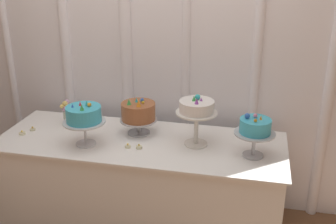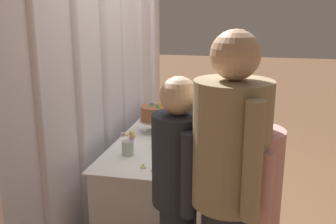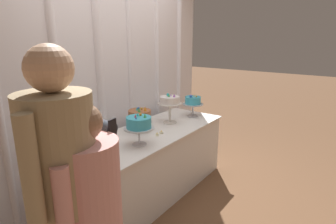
# 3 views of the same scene
# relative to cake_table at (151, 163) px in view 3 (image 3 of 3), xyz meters

# --- Properties ---
(ground_plane) EXTENTS (24.00, 24.00, 0.00)m
(ground_plane) POSITION_rel_cake_table_xyz_m (0.00, -0.10, -0.38)
(ground_plane) COLOR brown
(draped_curtain) EXTENTS (3.45, 0.19, 2.83)m
(draped_curtain) POSITION_rel_cake_table_xyz_m (0.01, 0.51, 1.15)
(draped_curtain) COLOR white
(draped_curtain) RESTS_ON ground_plane
(cake_table) EXTENTS (2.09, 0.76, 0.76)m
(cake_table) POSITION_rel_cake_table_xyz_m (0.00, 0.00, 0.00)
(cake_table) COLOR white
(cake_table) RESTS_ON ground_plane
(cake_display_leftmost) EXTENTS (0.30, 0.30, 0.33)m
(cake_display_leftmost) POSITION_rel_cake_table_xyz_m (-0.36, -0.15, 0.60)
(cake_display_leftmost) COLOR silver
(cake_display_leftmost) RESTS_ON cake_table
(cake_display_midleft) EXTENTS (0.28, 0.28, 0.29)m
(cake_display_midleft) POSITION_rel_cake_table_xyz_m (-0.04, 0.12, 0.55)
(cake_display_midleft) COLOR #B2B2B7
(cake_display_midleft) RESTS_ON cake_table
(cake_display_midright) EXTENTS (0.29, 0.29, 0.37)m
(cake_display_midright) POSITION_rel_cake_table_xyz_m (0.40, 0.02, 0.64)
(cake_display_midright) COLOR silver
(cake_display_midright) RESTS_ON cake_table
(cake_display_rightmost) EXTENTS (0.27, 0.27, 0.30)m
(cake_display_rightmost) POSITION_rel_cake_table_xyz_m (0.81, -0.07, 0.58)
(cake_display_rightmost) COLOR #B2B2B7
(cake_display_rightmost) RESTS_ON cake_table
(flower_vase) EXTENTS (0.11, 0.12, 0.20)m
(flower_vase) POSITION_rel_cake_table_xyz_m (-0.64, 0.18, 0.46)
(flower_vase) COLOR #B2C1B2
(flower_vase) RESTS_ON cake_table
(tealight_far_left) EXTENTS (0.05, 0.05, 0.03)m
(tealight_far_left) POSITION_rel_cake_table_xyz_m (-0.89, -0.09, 0.39)
(tealight_far_left) COLOR beige
(tealight_far_left) RESTS_ON cake_table
(tealight_near_left) EXTENTS (0.04, 0.04, 0.03)m
(tealight_near_left) POSITION_rel_cake_table_xyz_m (-0.85, -0.01, 0.39)
(tealight_near_left) COLOR beige
(tealight_near_left) RESTS_ON cake_table
(tealight_near_right) EXTENTS (0.04, 0.04, 0.03)m
(tealight_near_right) POSITION_rel_cake_table_xyz_m (-0.05, -0.13, 0.39)
(tealight_near_right) COLOR beige
(tealight_near_right) RESTS_ON cake_table
(tealight_far_right) EXTENTS (0.04, 0.04, 0.04)m
(tealight_far_right) POSITION_rel_cake_table_xyz_m (0.03, -0.13, 0.39)
(tealight_far_right) COLOR beige
(tealight_far_right) RESTS_ON cake_table
(guest_girl_blue_dress) EXTENTS (0.42, 0.56, 1.52)m
(guest_girl_blue_dress) POSITION_rel_cake_table_xyz_m (-1.40, -0.37, 0.47)
(guest_girl_blue_dress) COLOR #282D38
(guest_girl_blue_dress) RESTS_ON ground_plane
(guest_man_pink_jacket) EXTENTS (0.50, 0.50, 1.77)m
(guest_man_pink_jacket) POSITION_rel_cake_table_xyz_m (-1.54, -0.65, 0.58)
(guest_man_pink_jacket) COLOR #282D38
(guest_man_pink_jacket) RESTS_ON ground_plane
(guest_man_dark_suit) EXTENTS (0.49, 0.45, 1.48)m
(guest_man_dark_suit) POSITION_rel_cake_table_xyz_m (-1.44, -0.73, 0.42)
(guest_man_dark_suit) COLOR #9E8966
(guest_man_dark_suit) RESTS_ON ground_plane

